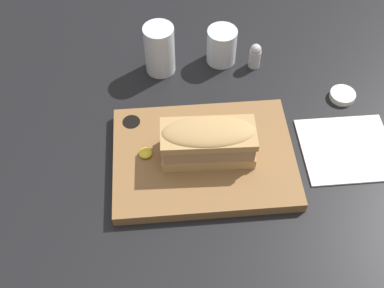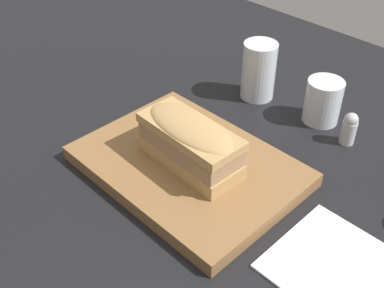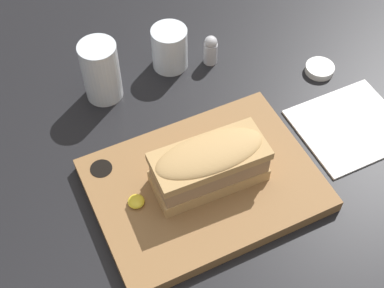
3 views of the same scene
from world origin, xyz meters
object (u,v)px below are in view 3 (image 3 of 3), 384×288
wine_glass (170,50)px  napkin (350,126)px  serving_board (203,185)px  salt_shaker (211,49)px  sandwich (209,164)px  water_glass (102,74)px  condiment_dish (320,69)px

wine_glass → napkin: wine_glass is taller
serving_board → salt_shaker: (14.16, 25.64, 1.89)cm
napkin → sandwich: bearing=-178.7°
wine_glass → napkin: 35.68cm
salt_shaker → wine_glass: bearing=160.5°
salt_shaker → napkin: bearing=-59.7°
serving_board → wine_glass: wine_glass is taller
sandwich → water_glass: size_ratio=1.53×
serving_board → water_glass: bearing=105.1°
serving_board → napkin: size_ratio=1.91×
water_glass → wine_glass: size_ratio=1.38×
napkin → water_glass: bearing=144.2°
water_glass → salt_shaker: size_ratio=1.89×
sandwich → condiment_dish: size_ratio=3.25×
serving_board → sandwich: 5.61cm
sandwich → wine_glass: bearing=77.9°
serving_board → napkin: 28.93cm
serving_board → wine_glass: 29.15cm
sandwich → salt_shaker: size_ratio=2.88×
napkin → condiment_dish: size_ratio=3.33×
serving_board → napkin: (28.91, 0.40, -1.03)cm
wine_glass → salt_shaker: 7.77cm
condiment_dish → salt_shaker: bearing=146.9°
water_glass → wine_glass: bearing=7.4°
wine_glass → salt_shaker: size_ratio=1.37×
condiment_dish → napkin: bearing=-101.3°
serving_board → water_glass: size_ratio=3.00×
salt_shaker → condiment_dish: bearing=-33.1°
serving_board → sandwich: size_ratio=1.96×
serving_board → napkin: bearing=0.8°
condiment_dish → water_glass: bearing=162.6°
salt_shaker → condiment_dish: salt_shaker is taller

